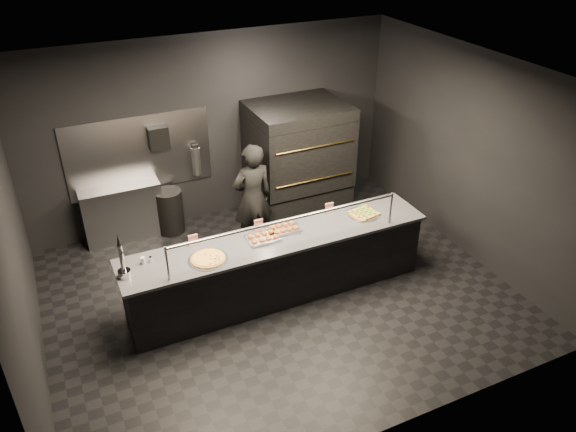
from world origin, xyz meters
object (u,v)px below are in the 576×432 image
at_px(slider_tray_a, 263,237).
at_px(square_pizza, 363,213).
at_px(round_pizza, 208,259).
at_px(fire_extinguisher, 196,161).
at_px(pizza_oven, 298,161).
at_px(service_counter, 278,266).
at_px(worker, 253,198).
at_px(prep_shelf, 123,213).
at_px(trash_bin, 170,211).
at_px(slider_tray_b, 284,228).
at_px(towel_dispenser, 158,138).
at_px(beer_tap, 123,265).

bearing_deg(slider_tray_a, square_pizza, -0.44).
bearing_deg(round_pizza, fire_extinguisher, 76.05).
xyz_separation_m(slider_tray_a, square_pizza, (1.49, -0.01, -0.01)).
bearing_deg(pizza_oven, service_counter, -122.27).
xyz_separation_m(pizza_oven, slider_tray_a, (-1.39, -1.86, -0.02)).
bearing_deg(worker, slider_tray_a, 72.37).
distance_m(prep_shelf, trash_bin, 0.71).
bearing_deg(square_pizza, slider_tray_b, 174.87).
height_order(towel_dispenser, slider_tray_b, towel_dispenser).
bearing_deg(pizza_oven, towel_dispenser, 166.86).
relative_size(service_counter, square_pizza, 9.23).
bearing_deg(slider_tray_a, service_counter, -11.49).
distance_m(service_counter, pizza_oven, 2.30).
height_order(prep_shelf, trash_bin, prep_shelf).
xyz_separation_m(fire_extinguisher, round_pizza, (-0.62, -2.51, -0.12)).
distance_m(service_counter, slider_tray_b, 0.52).
xyz_separation_m(round_pizza, slider_tray_b, (1.12, 0.24, 0.01)).
relative_size(prep_shelf, fire_extinguisher, 2.38).
distance_m(prep_shelf, worker, 2.09).
bearing_deg(pizza_oven, beer_tap, -148.57).
height_order(service_counter, round_pizza, service_counter).
relative_size(service_counter, fire_extinguisher, 8.12).
bearing_deg(service_counter, pizza_oven, 57.73).
bearing_deg(service_counter, slider_tray_b, 41.97).
xyz_separation_m(pizza_oven, round_pizza, (-2.17, -2.01, -0.03)).
bearing_deg(fire_extinguisher, square_pizza, -55.21).
distance_m(slider_tray_a, worker, 1.23).
bearing_deg(pizza_oven, trash_bin, 171.33).
bearing_deg(slider_tray_b, prep_shelf, 128.56).
distance_m(slider_tray_a, trash_bin, 2.37).
distance_m(round_pizza, slider_tray_b, 1.14).
distance_m(prep_shelf, slider_tray_a, 2.73).
distance_m(fire_extinguisher, worker, 1.29).
xyz_separation_m(pizza_oven, towel_dispenser, (-2.10, 0.49, 0.58)).
bearing_deg(service_counter, beer_tap, -179.28).
xyz_separation_m(service_counter, worker, (0.13, 1.22, 0.39)).
distance_m(service_counter, beer_tap, 2.05).
height_order(slider_tray_a, square_pizza, slider_tray_a).
bearing_deg(prep_shelf, service_counter, -55.41).
relative_size(slider_tray_b, square_pizza, 1.05).
bearing_deg(beer_tap, round_pizza, -4.94).
bearing_deg(fire_extinguisher, pizza_oven, -17.89).
bearing_deg(slider_tray_a, beer_tap, -177.93).
distance_m(towel_dispenser, fire_extinguisher, 0.74).
relative_size(round_pizza, worker, 0.28).
distance_m(pizza_oven, trash_bin, 2.21).
distance_m(slider_tray_a, slider_tray_b, 0.35).
xyz_separation_m(towel_dispenser, slider_tray_b, (1.05, -2.26, -0.61)).
bearing_deg(prep_shelf, slider_tray_a, -58.31).
xyz_separation_m(pizza_oven, prep_shelf, (-2.80, 0.42, -0.52)).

